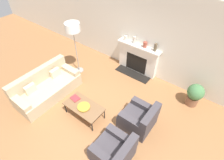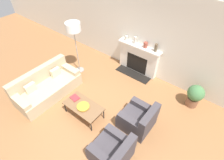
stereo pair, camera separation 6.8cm
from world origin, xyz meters
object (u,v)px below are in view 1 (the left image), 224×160
Objects in this scene: fireplace at (138,59)px; coffee_table at (84,107)px; armchair_far at (139,119)px; book at (75,98)px; armchair_near at (114,151)px; mantel_vase_right at (155,47)px; bowl at (84,107)px; floor_lamp at (73,30)px; potted_plant at (195,94)px; mantel_vase_center_right at (145,45)px; mantel_vase_center_left at (134,40)px; mantel_vase_left at (126,38)px; couch at (47,87)px.

fireplace is 1.43× the size of coffee_table.
book is at bearing -71.87° from armchair_far.
coffee_table is at bearing -108.80° from armchair_near.
armchair_far is at bearing -70.47° from mantel_vase_right.
mantel_vase_right is at bearing -160.47° from armchair_far.
bowl is 0.44m from book.
armchair_far is at bearing 24.46° from coffee_table.
book is 2.18m from floor_lamp.
mantel_vase_center_right is at bearing 169.09° from potted_plant.
armchair_far is 1.91m from potted_plant.
mantel_vase_center_right reaches higher than potted_plant.
book is 2.79m from mantel_vase_center_left.
potted_plant is (3.94, 0.95, -1.24)m from floor_lamp.
armchair_far is 2.92m from mantel_vase_left.
mantel_vase_center_right reaches higher than fireplace.
mantel_vase_center_right is (0.71, 2.66, 0.76)m from book.
floor_lamp is at bearing -130.77° from mantel_vase_left.
bowl is at bearing -63.58° from armchair_far.
armchair_far is at bearing 180.00° from armchair_near.
couch reaches higher than armchair_near.
couch is 4.57m from potted_plant.
bowl is at bearing -134.07° from potted_plant.
bowl is 2.93m from mantel_vase_right.
mantel_vase_right is at bearing 166.68° from potted_plant.
book is 1.49× the size of mantel_vase_center_right.
couch is at bearing -75.71° from armchair_far.
bowl is 2.49m from floor_lamp.
armchair_near and armchair_far have the same top height.
bowl reaches higher than coffee_table.
coffee_table is at bearing -85.96° from couch.
fireplace is 2.73m from bowl.
mantel_vase_right reaches higher than mantel_vase_center_right.
mantel_vase_right is (2.23, 2.82, 0.92)m from couch.
armchair_far is 3.00× the size of book.
floor_lamp is (-1.22, 1.32, 1.24)m from book.
potted_plant is at bearing -13.32° from mantel_vase_right.
mantel_vase_right is (0.58, 0.01, 0.70)m from fireplace.
couch reaches higher than book.
armchair_near is 3.81m from floor_lamp.
armchair_far is 2.50m from mantel_vase_center_right.
mantel_vase_center_left is (-0.14, 2.75, 0.77)m from bowl.
potted_plant is (2.72, 2.27, 0.00)m from book.
bowl is (-1.38, -0.68, 0.14)m from armchair_far.
mantel_vase_left is (-0.07, 2.66, 0.75)m from book.
armchair_far is at bearing -53.65° from mantel_vase_center_left.
couch is 2.42× the size of armchair_near.
couch is 7.27× the size of book.
mantel_vase_left reaches higher than bowl.
bowl is at bearing -107.84° from armchair_near.
book is at bearing -112.12° from mantel_vase_right.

